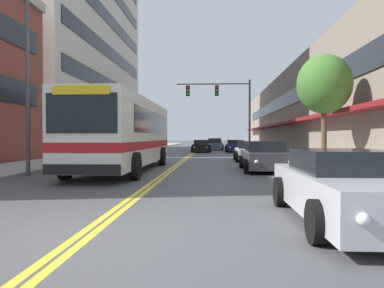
% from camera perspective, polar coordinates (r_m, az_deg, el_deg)
% --- Properties ---
extents(ground_plane, '(240.00, 240.00, 0.00)m').
position_cam_1_polar(ground_plane, '(42.75, 0.63, -1.01)').
color(ground_plane, '#4C4C4F').
extents(sidewalk_left, '(3.84, 106.00, 0.13)m').
position_cam_1_polar(sidewalk_left, '(43.72, -9.13, -0.89)').
color(sidewalk_left, '#9E9B96').
rests_on(sidewalk_left, ground_plane).
extents(sidewalk_right, '(3.84, 106.00, 0.13)m').
position_cam_1_polar(sidewalk_right, '(43.04, 10.55, -0.92)').
color(sidewalk_right, '#9E9B96').
rests_on(sidewalk_right, ground_plane).
extents(centre_line, '(0.34, 106.00, 0.01)m').
position_cam_1_polar(centre_line, '(42.75, 0.63, -1.00)').
color(centre_line, yellow).
rests_on(centre_line, ground_plane).
extents(office_tower_left, '(12.08, 30.16, 29.23)m').
position_cam_1_polar(office_tower_left, '(47.17, -19.61, 17.09)').
color(office_tower_left, beige).
rests_on(office_tower_left, ground_plane).
extents(storefront_row_right, '(9.10, 68.00, 8.74)m').
position_cam_1_polar(storefront_row_right, '(44.31, 18.51, 4.66)').
color(storefront_row_right, gray).
rests_on(storefront_row_right, ground_plane).
extents(city_bus, '(2.84, 11.41, 3.17)m').
position_cam_1_polar(city_bus, '(17.52, -10.06, 1.90)').
color(city_bus, silver).
rests_on(city_bus, ground_plane).
extents(car_beige_parked_left_near, '(1.97, 4.68, 1.36)m').
position_cam_1_polar(car_beige_parked_left_near, '(34.36, -7.31, -0.46)').
color(car_beige_parked_left_near, '#BCAD89').
rests_on(car_beige_parked_left_near, ground_plane).
extents(car_silver_parked_right_foreground, '(1.99, 4.90, 1.29)m').
position_cam_1_polar(car_silver_parked_right_foreground, '(7.35, 22.12, -6.16)').
color(car_silver_parked_right_foreground, '#B7B7BC').
rests_on(car_silver_parked_right_foreground, ground_plane).
extents(car_dark_grey_parked_right_mid, '(2.15, 4.79, 1.34)m').
position_cam_1_polar(car_dark_grey_parked_right_mid, '(17.47, 11.07, -1.93)').
color(car_dark_grey_parked_right_mid, '#38383D').
rests_on(car_dark_grey_parked_right_mid, ground_plane).
extents(car_white_parked_right_far, '(1.99, 4.21, 1.29)m').
position_cam_1_polar(car_white_parked_right_far, '(24.29, 8.83, -1.14)').
color(car_white_parked_right_far, white).
rests_on(car_white_parked_right_far, ground_plane).
extents(car_navy_parked_right_end, '(2.09, 4.51, 1.26)m').
position_cam_1_polar(car_navy_parked_right_end, '(39.25, 6.62, -0.32)').
color(car_navy_parked_right_end, '#19234C').
rests_on(car_navy_parked_right_end, ground_plane).
extents(car_charcoal_moving_lead, '(2.04, 4.53, 1.38)m').
position_cam_1_polar(car_charcoal_moving_lead, '(56.13, 3.57, 0.13)').
color(car_charcoal_moving_lead, '#232328').
rests_on(car_charcoal_moving_lead, ground_plane).
extents(car_slate_blue_moving_second, '(2.07, 4.18, 1.38)m').
position_cam_1_polar(car_slate_blue_moving_second, '(45.18, 3.48, -0.09)').
color(car_slate_blue_moving_second, '#475675').
rests_on(car_slate_blue_moving_second, ground_plane).
extents(car_black_moving_third, '(1.97, 4.63, 1.25)m').
position_cam_1_polar(car_black_moving_third, '(38.59, 1.43, -0.35)').
color(car_black_moving_third, black).
rests_on(car_black_moving_third, ground_plane).
extents(traffic_signal_mast, '(6.59, 0.38, 6.65)m').
position_cam_1_polar(traffic_signal_mast, '(33.75, 5.01, 6.53)').
color(traffic_signal_mast, '#47474C').
rests_on(traffic_signal_mast, ground_plane).
extents(street_lamp_left_near, '(2.17, 0.28, 7.58)m').
position_cam_1_polar(street_lamp_left_near, '(16.19, -22.83, 11.61)').
color(street_lamp_left_near, '#47474C').
rests_on(street_lamp_left_near, ground_plane).
extents(street_tree_right_mid, '(2.74, 2.74, 5.61)m').
position_cam_1_polar(street_tree_right_mid, '(20.34, 19.52, 8.55)').
color(street_tree_right_mid, brown).
rests_on(street_tree_right_mid, sidewalk_right).
extents(fire_hydrant, '(0.32, 0.24, 0.92)m').
position_cam_1_polar(fire_hydrant, '(17.36, 16.49, -2.10)').
color(fire_hydrant, '#B7B7BC').
rests_on(fire_hydrant, sidewalk_right).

